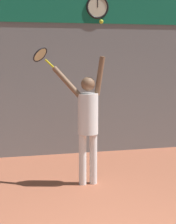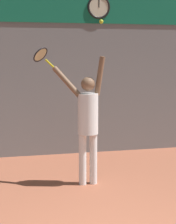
# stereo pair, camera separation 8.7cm
# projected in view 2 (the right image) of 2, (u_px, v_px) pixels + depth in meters

# --- Properties ---
(back_wall) EXTENTS (18.00, 0.10, 5.00)m
(back_wall) POSITION_uv_depth(u_px,v_px,m) (50.00, 41.00, 8.74)
(back_wall) COLOR slate
(back_wall) RESTS_ON ground_plane
(sponsor_banner) EXTENTS (7.52, 0.02, 0.70)m
(sponsor_banner) POSITION_uv_depth(u_px,v_px,m) (50.00, 6.00, 8.58)
(sponsor_banner) COLOR #146B4C
(scoreboard_clock) EXTENTS (0.51, 0.05, 0.51)m
(scoreboard_clock) POSITION_uv_depth(u_px,v_px,m) (99.00, 7.00, 8.80)
(scoreboard_clock) COLOR beige
(tennis_player) EXTENTS (0.87, 0.52, 2.19)m
(tennis_player) POSITION_uv_depth(u_px,v_px,m) (88.00, 118.00, 6.84)
(tennis_player) COLOR white
(tennis_player) RESTS_ON ground_plane
(tennis_racket) EXTENTS (0.41, 0.41, 0.37)m
(tennis_racket) POSITION_uv_depth(u_px,v_px,m) (41.00, 55.00, 7.00)
(tennis_racket) COLOR yellow
(tennis_ball) EXTENTS (0.07, 0.07, 0.07)m
(tennis_ball) POSITION_uv_depth(u_px,v_px,m) (101.00, 22.00, 6.57)
(tennis_ball) COLOR #CCDB2D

